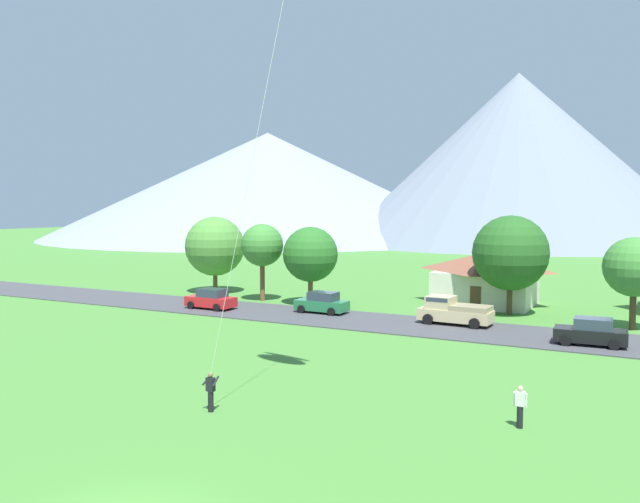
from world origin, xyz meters
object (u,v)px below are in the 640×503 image
at_px(tree_far_right, 262,246).
at_px(tree_left_of_center, 634,267).
at_px(parked_car_black_mid_east, 591,332).
at_px(house_leftmost, 486,277).
at_px(pickup_truck_sand_west_side, 454,311).
at_px(parked_car_green_west_end, 322,303).
at_px(tree_center, 215,246).
at_px(tree_right_of_center, 310,254).
at_px(watcher_person, 520,406).
at_px(tree_near_right, 511,253).
at_px(parked_car_red_east_end, 211,299).

bearing_deg(tree_far_right, tree_left_of_center, 0.87).
bearing_deg(tree_left_of_center, parked_car_black_mid_east, -107.04).
relative_size(house_leftmost, pickup_truck_sand_west_side, 1.63).
height_order(parked_car_green_west_end, pickup_truck_sand_west_side, pickup_truck_sand_west_side).
height_order(tree_center, parked_car_black_mid_east, tree_center).
relative_size(tree_right_of_center, watcher_person, 4.07).
distance_m(parked_car_green_west_end, watcher_person, 27.27).
bearing_deg(tree_near_right, house_leftmost, 123.10).
bearing_deg(tree_left_of_center, parked_car_red_east_end, -168.13).
bearing_deg(parked_car_red_east_end, watcher_person, -31.60).
height_order(tree_center, watcher_person, tree_center).
height_order(house_leftmost, parked_car_black_mid_east, house_leftmost).
height_order(tree_far_right, parked_car_red_east_end, tree_far_right).
height_order(tree_left_of_center, tree_center, tree_center).
bearing_deg(tree_right_of_center, parked_car_green_west_end, -50.36).
xyz_separation_m(parked_car_black_mid_east, parked_car_red_east_end, (-29.23, 0.34, 0.00)).
relative_size(tree_center, tree_right_of_center, 1.11).
relative_size(parked_car_red_east_end, watcher_person, 2.53).
xyz_separation_m(parked_car_black_mid_east, pickup_truck_sand_west_side, (-9.41, 2.86, 0.19)).
xyz_separation_m(tree_far_right, watcher_person, (26.86, -23.35, -4.16)).
distance_m(tree_near_right, parked_car_red_east_end, 24.56).
xyz_separation_m(tree_right_of_center, parked_car_red_east_end, (-6.08, -6.15, -3.54)).
bearing_deg(watcher_person, tree_far_right, 139.00).
bearing_deg(parked_car_green_west_end, parked_car_black_mid_east, -7.97).
height_order(house_leftmost, parked_car_green_west_end, house_leftmost).
distance_m(tree_left_of_center, tree_near_right, 9.13).
xyz_separation_m(tree_left_of_center, watcher_person, (-3.36, -23.81, -3.51)).
distance_m(tree_near_right, tree_far_right, 21.59).
height_order(tree_center, tree_far_right, tree_center).
bearing_deg(tree_near_right, parked_car_red_east_end, -158.45).
relative_size(tree_near_right, parked_car_red_east_end, 1.86).
relative_size(house_leftmost, tree_center, 1.14).
bearing_deg(parked_car_green_west_end, parked_car_red_east_end, -164.83).
distance_m(parked_car_green_west_end, pickup_truck_sand_west_side, 10.69).
bearing_deg(house_leftmost, parked_car_red_east_end, -145.75).
distance_m(tree_center, tree_far_right, 7.41).
height_order(tree_near_right, watcher_person, tree_near_right).
bearing_deg(tree_far_right, parked_car_green_west_end, -24.56).
height_order(tree_left_of_center, tree_right_of_center, tree_right_of_center).
height_order(parked_car_green_west_end, watcher_person, parked_car_green_west_end).
bearing_deg(parked_car_red_east_end, tree_far_right, 79.59).
relative_size(tree_right_of_center, parked_car_red_east_end, 1.61).
relative_size(parked_car_green_west_end, parked_car_red_east_end, 0.99).
bearing_deg(pickup_truck_sand_west_side, parked_car_red_east_end, -172.75).
distance_m(house_leftmost, parked_car_green_west_end, 15.20).
bearing_deg(parked_car_green_west_end, tree_right_of_center, 129.64).
bearing_deg(pickup_truck_sand_west_side, tree_right_of_center, 165.20).
distance_m(tree_left_of_center, tree_far_right, 30.23).
distance_m(tree_right_of_center, tree_near_right, 16.69).
bearing_deg(tree_left_of_center, tree_far_right, -179.13).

